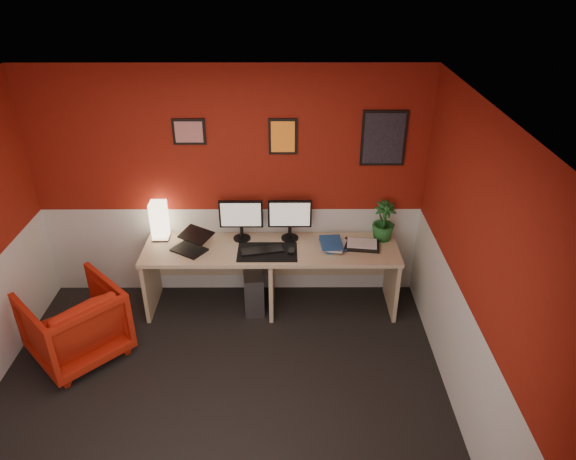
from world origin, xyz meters
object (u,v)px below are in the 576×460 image
object	(u,v)px
zen_tray	(362,245)
armchair	(75,323)
shoji_lamp	(160,222)
desk	(272,278)
monitor_left	(241,214)
potted_plant	(384,221)
laptop	(188,241)
monitor_right	(290,214)
pc_tower	(254,288)

from	to	relation	value
zen_tray	armchair	distance (m)	2.87
shoji_lamp	armchair	size ratio (longest dim) A/B	0.50
shoji_lamp	desk	bearing A→B (deg)	-9.68
monitor_left	zen_tray	bearing A→B (deg)	-7.22
potted_plant	armchair	distance (m)	3.17
laptop	potted_plant	distance (m)	2.00
desk	laptop	xyz separation A→B (m)	(-0.82, -0.05, 0.47)
laptop	shoji_lamp	bearing A→B (deg)	176.97
laptop	monitor_right	distance (m)	1.06
pc_tower	monitor_right	bearing A→B (deg)	19.70
desk	shoji_lamp	distance (m)	1.30
desk	armchair	distance (m)	1.96
shoji_lamp	zen_tray	bearing A→B (deg)	-4.57
shoji_lamp	pc_tower	distance (m)	1.21
pc_tower	monitor_left	bearing A→B (deg)	116.47
shoji_lamp	laptop	bearing A→B (deg)	-36.65
shoji_lamp	potted_plant	xyz separation A→B (m)	(2.31, -0.02, 0.01)
laptop	pc_tower	world-z (taller)	laptop
laptop	monitor_right	size ratio (longest dim) A/B	0.57
monitor_right	zen_tray	bearing A→B (deg)	-12.37
desk	armchair	world-z (taller)	desk
shoji_lamp	monitor_right	bearing A→B (deg)	-0.20
pc_tower	laptop	bearing A→B (deg)	179.05
monitor_right	pc_tower	distance (m)	0.90
pc_tower	armchair	xyz separation A→B (m)	(-1.62, -0.74, 0.14)
monitor_right	potted_plant	xyz separation A→B (m)	(0.97, -0.01, -0.08)
laptop	potted_plant	world-z (taller)	potted_plant
armchair	zen_tray	bearing A→B (deg)	150.75
potted_plant	monitor_right	bearing A→B (deg)	179.25
shoji_lamp	zen_tray	xyz separation A→B (m)	(2.08, -0.17, -0.18)
monitor_left	armchair	xyz separation A→B (m)	(-1.50, -0.92, -0.66)
monitor_left	monitor_right	bearing A→B (deg)	0.52
monitor_left	potted_plant	size ratio (longest dim) A/B	1.37
shoji_lamp	laptop	size ratio (longest dim) A/B	1.21
desk	armchair	size ratio (longest dim) A/B	3.27
monitor_right	desk	bearing A→B (deg)	-135.21
shoji_lamp	armchair	distance (m)	1.28
monitor_left	monitor_right	distance (m)	0.50
potted_plant	laptop	bearing A→B (deg)	-173.48
desk	zen_tray	size ratio (longest dim) A/B	7.43
monitor_right	armchair	bearing A→B (deg)	-155.18
monitor_right	pc_tower	world-z (taller)	monitor_right
armchair	desk	bearing A→B (deg)	157.24
monitor_left	potted_plant	world-z (taller)	monitor_left
laptop	armchair	bearing A→B (deg)	-111.51
desk	laptop	world-z (taller)	laptop
zen_tray	monitor_right	bearing A→B (deg)	167.63
monitor_left	pc_tower	bearing A→B (deg)	-57.67
desk	shoji_lamp	size ratio (longest dim) A/B	6.50
shoji_lamp	potted_plant	bearing A→B (deg)	-0.43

